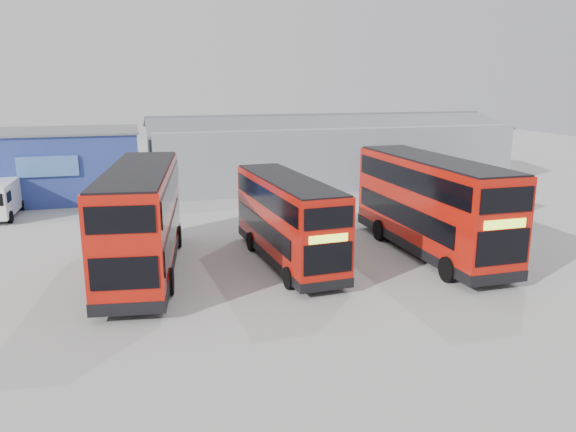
# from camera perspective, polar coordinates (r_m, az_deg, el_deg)

# --- Properties ---
(ground_plane) EXTENTS (120.00, 120.00, 0.00)m
(ground_plane) POSITION_cam_1_polar(r_m,az_deg,el_deg) (29.63, 1.74, -3.46)
(ground_plane) COLOR gray
(ground_plane) RESTS_ON ground
(office_block) EXTENTS (12.30, 8.32, 5.12)m
(office_block) POSITION_cam_1_polar(r_m,az_deg,el_deg) (45.71, -22.57, 4.89)
(office_block) COLOR navy
(office_block) RESTS_ON ground
(maintenance_shed) EXTENTS (30.50, 12.00, 5.89)m
(maintenance_shed) POSITION_cam_1_polar(r_m,az_deg,el_deg) (50.20, 3.60, 6.62)
(maintenance_shed) COLOR gray
(maintenance_shed) RESTS_ON ground
(double_decker_left) EXTENTS (4.37, 11.88, 4.92)m
(double_decker_left) POSITION_cam_1_polar(r_m,az_deg,el_deg) (26.35, -14.64, -0.55)
(double_decker_left) COLOR #B3140A
(double_decker_left) RESTS_ON ground
(double_decker_centre) EXTENTS (3.02, 10.04, 4.19)m
(double_decker_centre) POSITION_cam_1_polar(r_m,az_deg,el_deg) (27.06, -0.05, -0.52)
(double_decker_centre) COLOR #B3140A
(double_decker_centre) RESTS_ON ground
(double_decker_right) EXTENTS (3.08, 11.73, 4.94)m
(double_decker_right) POSITION_cam_1_polar(r_m,az_deg,el_deg) (29.34, 14.26, 0.92)
(double_decker_right) COLOR #B3140A
(double_decker_right) RESTS_ON ground
(single_decker_blue) EXTENTS (4.34, 11.78, 3.13)m
(single_decker_blue) POSITION_cam_1_polar(r_m,az_deg,el_deg) (41.32, 14.67, 3.22)
(single_decker_blue) COLOR #0D123B
(single_decker_blue) RESTS_ON ground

